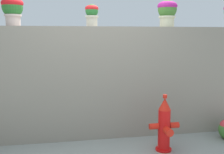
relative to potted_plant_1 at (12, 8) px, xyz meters
name	(u,v)px	position (x,y,z in m)	size (l,w,h in m)	color
stone_wall	(93,83)	(1.18, 0.00, -1.16)	(5.47, 0.38, 1.78)	gray
potted_plant_1	(12,8)	(0.00, 0.00, 0.00)	(0.32, 0.32, 0.43)	beige
potted_plant_2	(92,13)	(1.18, 0.03, -0.06)	(0.21, 0.21, 0.35)	beige
potted_plant_3	(167,11)	(2.41, -0.02, 0.00)	(0.32, 0.32, 0.44)	beige
fire_hydrant	(164,126)	(2.11, -0.78, -1.68)	(0.44, 0.35, 0.82)	red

